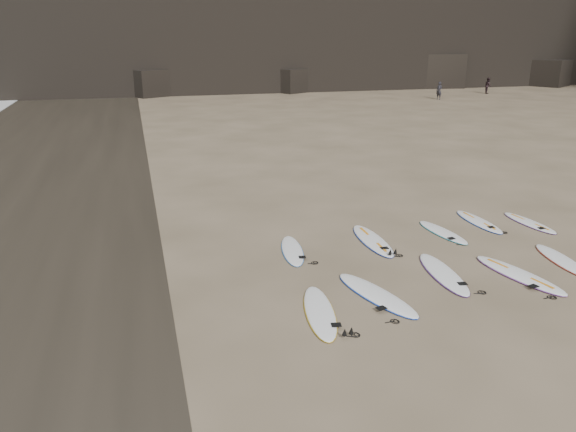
# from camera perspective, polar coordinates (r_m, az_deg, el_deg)

# --- Properties ---
(ground) EXTENTS (240.00, 240.00, 0.00)m
(ground) POSITION_cam_1_polar(r_m,az_deg,el_deg) (14.83, 16.57, -6.06)
(ground) COLOR #897559
(ground) RESTS_ON ground
(surfboard_0) EXTENTS (1.06, 2.65, 0.09)m
(surfboard_0) POSITION_cam_1_polar(r_m,az_deg,el_deg) (12.54, 3.25, -9.67)
(surfboard_0) COLOR white
(surfboard_0) RESTS_ON ground
(surfboard_1) EXTENTS (1.39, 2.82, 0.10)m
(surfboard_1) POSITION_cam_1_polar(r_m,az_deg,el_deg) (13.44, 8.97, -7.86)
(surfboard_1) COLOR white
(surfboard_1) RESTS_ON ground
(surfboard_2) EXTENTS (0.95, 2.75, 0.10)m
(surfboard_2) POSITION_cam_1_polar(r_m,az_deg,el_deg) (14.90, 15.49, -5.62)
(surfboard_2) COLOR white
(surfboard_2) RESTS_ON ground
(surfboard_3) EXTENTS (1.25, 2.85, 0.10)m
(surfboard_3) POSITION_cam_1_polar(r_m,az_deg,el_deg) (15.46, 22.42, -5.50)
(surfboard_3) COLOR white
(surfboard_3) RESTS_ON ground
(surfboard_4) EXTENTS (0.90, 2.45, 0.09)m
(surfboard_4) POSITION_cam_1_polar(r_m,az_deg,el_deg) (16.88, 26.08, -4.05)
(surfboard_4) COLOR white
(surfboard_4) RESTS_ON ground
(surfboard_5) EXTENTS (0.92, 2.38, 0.08)m
(surfboard_5) POSITION_cam_1_polar(r_m,az_deg,el_deg) (15.85, 0.44, -3.49)
(surfboard_5) COLOR white
(surfboard_5) RESTS_ON ground
(surfboard_6) EXTENTS (0.75, 2.78, 0.10)m
(surfboard_6) POSITION_cam_1_polar(r_m,az_deg,el_deg) (16.76, 8.59, -2.44)
(surfboard_6) COLOR white
(surfboard_6) RESTS_ON ground
(surfboard_7) EXTENTS (0.81, 2.34, 0.08)m
(surfboard_7) POSITION_cam_1_polar(r_m,az_deg,el_deg) (17.90, 15.44, -1.58)
(surfboard_7) COLOR white
(surfboard_7) RESTS_ON ground
(surfboard_8) EXTENTS (0.58, 2.43, 0.09)m
(surfboard_8) POSITION_cam_1_polar(r_m,az_deg,el_deg) (19.23, 18.80, -0.52)
(surfboard_8) COLOR white
(surfboard_8) RESTS_ON ground
(surfboard_9) EXTENTS (0.71, 2.31, 0.08)m
(surfboard_9) POSITION_cam_1_polar(r_m,az_deg,el_deg) (19.71, 23.31, -0.62)
(surfboard_9) COLOR white
(surfboard_9) RESTS_ON ground
(person_a) EXTENTS (0.58, 0.68, 1.58)m
(person_a) POSITION_cam_1_polar(r_m,az_deg,el_deg) (53.90, 15.11, 12.20)
(person_a) COLOR #232127
(person_a) RESTS_ON ground
(person_b) EXTENTS (0.84, 0.92, 1.54)m
(person_b) POSITION_cam_1_polar(r_m,az_deg,el_deg) (60.58, 19.66, 12.37)
(person_b) COLOR black
(person_b) RESTS_ON ground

